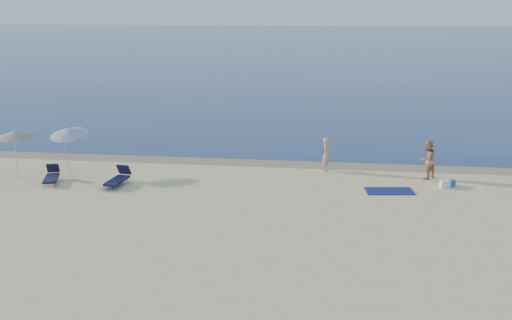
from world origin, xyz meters
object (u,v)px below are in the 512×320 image
Objects in this scene: person_right at (427,160)px; umbrella_near at (69,132)px; person_left at (327,154)px; blue_cooler at (450,183)px.

umbrella_near is at bearing -41.95° from person_right.
person_left is 3.92× the size of blue_cooler.
blue_cooler is at bearing -94.54° from person_left.
person_right is 1.56m from blue_cooler.
umbrella_near reaches higher than person_right.
person_right reaches higher than person_left.
umbrella_near is at bearing 114.34° from person_left.
blue_cooler is at bearing 10.17° from umbrella_near.
blue_cooler is (0.86, -1.08, -0.73)m from person_right.
person_left is 11.81m from umbrella_near.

